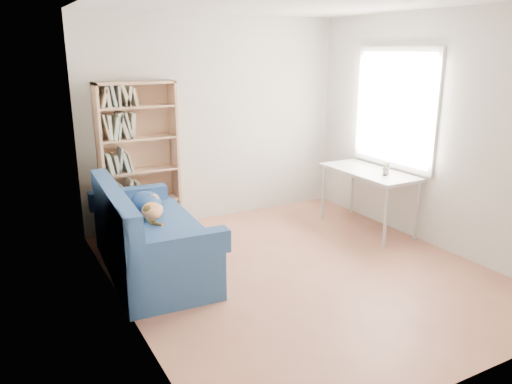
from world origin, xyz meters
TOP-DOWN VIEW (x-y plane):
  - ground at (0.00, 0.00)m, footprint 4.00×4.00m
  - room_shell at (0.10, 0.03)m, footprint 3.54×4.04m
  - sofa at (-1.34, 0.76)m, footprint 0.99×1.89m
  - bookshelf at (-1.08, 1.84)m, footprint 0.92×0.28m
  - desk at (1.44, 0.66)m, footprint 0.59×1.28m
  - pen_cup at (1.45, 0.39)m, footprint 0.08×0.08m

SIDE VIEW (x-z plane):
  - ground at x=0.00m, z-range 0.00..0.00m
  - sofa at x=-1.34m, z-range -0.11..0.79m
  - desk at x=1.44m, z-range 0.31..1.06m
  - pen_cup at x=1.45m, z-range 0.73..0.89m
  - bookshelf at x=-1.08m, z-range -0.07..1.76m
  - room_shell at x=0.10m, z-range 0.33..2.95m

